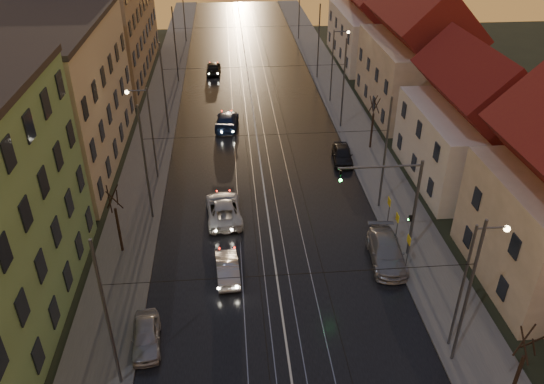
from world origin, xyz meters
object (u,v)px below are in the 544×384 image
object	(u,v)px
traffic_light_mast	(401,198)
driving_car_1	(227,268)
driving_car_3	(227,120)
parked_right_1	(387,252)
parked_left_3	(146,336)
street_lamp_3	(335,59)
street_lamp_2	(147,125)
parked_right_2	(342,154)
street_lamp_1	(471,276)
driving_car_4	(214,68)
driving_car_2	(223,209)

from	to	relation	value
traffic_light_mast	driving_car_1	distance (m)	11.84
driving_car_3	parked_right_1	xyz separation A→B (m)	(10.19, -22.46, -0.00)
parked_left_3	street_lamp_3	bearing A→B (deg)	58.97
street_lamp_2	parked_right_2	size ratio (longest dim) A/B	1.94
traffic_light_mast	driving_car_3	size ratio (longest dim) A/B	1.38
driving_car_3	parked_right_1	world-z (taller)	driving_car_3
traffic_light_mast	parked_right_2	world-z (taller)	traffic_light_mast
street_lamp_1	driving_car_1	size ratio (longest dim) A/B	2.02
parked_left_3	parked_right_2	bearing A→B (deg)	48.41
driving_car_1	driving_car_3	size ratio (longest dim) A/B	0.76
street_lamp_3	driving_car_1	size ratio (longest dim) A/B	2.02
driving_car_4	parked_right_1	xyz separation A→B (m)	(11.67, -39.43, 0.00)
driving_car_1	parked_right_1	distance (m)	10.49
driving_car_3	street_lamp_3	bearing A→B (deg)	-147.40
driving_car_2	parked_left_3	bearing A→B (deg)	66.04
parked_left_3	parked_right_1	bearing A→B (deg)	16.66
traffic_light_mast	street_lamp_2	bearing A→B (deg)	144.93
street_lamp_1	parked_right_2	bearing A→B (deg)	94.83
street_lamp_2	driving_car_2	size ratio (longest dim) A/B	1.49
street_lamp_2	driving_car_1	distance (m)	15.02
driving_car_1	driving_car_2	size ratio (longest dim) A/B	0.74
driving_car_2	parked_right_1	xyz separation A→B (m)	(10.66, -6.12, 0.01)
street_lamp_1	traffic_light_mast	size ratio (longest dim) A/B	1.11
street_lamp_3	driving_car_1	world-z (taller)	street_lamp_3
driving_car_1	driving_car_4	bearing A→B (deg)	-91.95
street_lamp_1	driving_car_4	bearing A→B (deg)	105.96
street_lamp_3	driving_car_4	distance (m)	17.79
street_lamp_2	driving_car_3	world-z (taller)	street_lamp_2
driving_car_1	driving_car_4	size ratio (longest dim) A/B	0.90
traffic_light_mast	driving_car_4	xyz separation A→B (m)	(-12.31, 38.93, -3.85)
street_lamp_1	parked_right_1	bearing A→B (deg)	103.10
parked_right_2	driving_car_4	bearing A→B (deg)	120.13
parked_right_1	parked_right_2	xyz separation A→B (m)	(-0.08, 14.18, -0.05)
traffic_light_mast	parked_right_1	bearing A→B (deg)	-141.90
street_lamp_3	driving_car_1	distance (m)	31.85
street_lamp_2	driving_car_1	size ratio (longest dim) A/B	2.02
parked_right_2	street_lamp_2	bearing A→B (deg)	-168.66
street_lamp_2	parked_left_3	bearing A→B (deg)	-85.35
traffic_light_mast	driving_car_2	size ratio (longest dim) A/B	1.34
driving_car_3	parked_left_3	world-z (taller)	driving_car_3
street_lamp_1	driving_car_1	xyz separation A→B (m)	(-12.22, 6.89, -4.23)
parked_right_2	street_lamp_3	bearing A→B (deg)	88.19
street_lamp_2	driving_car_2	xyz separation A→B (m)	(5.80, -6.38, -4.14)
street_lamp_3	parked_left_3	bearing A→B (deg)	-115.84
parked_left_3	parked_right_1	size ratio (longest dim) A/B	0.72
driving_car_3	traffic_light_mast	bearing A→B (deg)	122.01
traffic_light_mast	parked_left_3	distance (m)	17.35
driving_car_2	driving_car_3	world-z (taller)	driving_car_3
parked_right_1	parked_right_2	bearing A→B (deg)	94.85
driving_car_2	traffic_light_mast	bearing A→B (deg)	149.08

